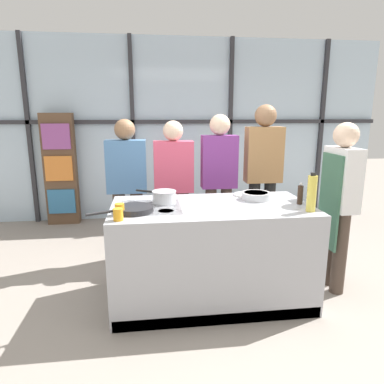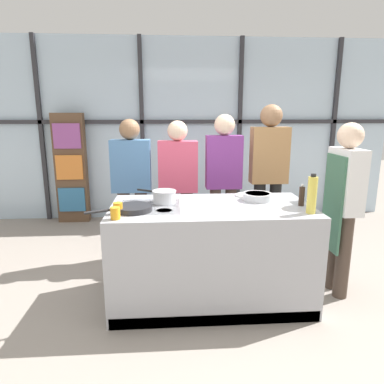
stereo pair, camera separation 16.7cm
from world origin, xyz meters
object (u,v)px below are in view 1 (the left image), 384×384
object	(u,v)px
spectator_far_left	(127,183)
pepper_grinder	(300,194)
juice_glass_near	(118,214)
juice_glass_far	(120,209)
chef	(339,198)
mixing_bowl	(256,196)
white_plate	(245,195)
spectator_center_right	(219,177)
spectator_center_left	(174,183)
spectator_far_right	(263,170)
frying_pan	(134,209)
saucepan	(164,196)
oil_bottle	(312,193)

from	to	relation	value
spectator_far_left	pepper_grinder	size ratio (longest dim) A/B	8.31
juice_glass_near	juice_glass_far	distance (m)	0.14
chef	mixing_bowl	world-z (taller)	chef
white_plate	mixing_bowl	bearing A→B (deg)	-73.21
juice_glass_near	spectator_center_right	bearing A→B (deg)	51.63
pepper_grinder	mixing_bowl	bearing A→B (deg)	147.85
pepper_grinder	juice_glass_near	bearing A→B (deg)	-169.61
spectator_center_left	spectator_far_right	size ratio (longest dim) A/B	0.90
spectator_far_right	mixing_bowl	bearing A→B (deg)	67.39
pepper_grinder	frying_pan	bearing A→B (deg)	-177.21
spectator_far_left	white_plate	distance (m)	1.34
saucepan	pepper_grinder	bearing A→B (deg)	-8.77
oil_bottle	mixing_bowl	bearing A→B (deg)	126.44
spectator_center_right	spectator_far_right	xyz separation A→B (m)	(0.52, 0.00, 0.07)
spectator_center_right	spectator_far_right	size ratio (longest dim) A/B	0.94
spectator_center_right	oil_bottle	bearing A→B (deg)	112.21
chef	spectator_center_right	bearing A→B (deg)	45.44
spectator_far_right	juice_glass_far	xyz separation A→B (m)	(-1.56, -1.16, -0.09)
chef	spectator_center_left	distance (m)	1.74
spectator_center_left	mixing_bowl	world-z (taller)	spectator_center_left
chef	pepper_grinder	world-z (taller)	chef
frying_pan	white_plate	bearing A→B (deg)	23.15
spectator_far_right	saucepan	xyz separation A→B (m)	(-1.19, -0.84, -0.08)
spectator_far_left	oil_bottle	bearing A→B (deg)	141.24
frying_pan	spectator_far_right	bearing A→B (deg)	36.99
spectator_center_right	pepper_grinder	bearing A→B (deg)	117.02
spectator_far_left	mixing_bowl	bearing A→B (deg)	146.68
spectator_far_left	frying_pan	size ratio (longest dim) A/B	3.10
spectator_far_left	frying_pan	bearing A→B (deg)	96.38
spectator_center_right	mixing_bowl	distance (m)	0.83
chef	spectator_far_right	distance (m)	1.03
white_plate	juice_glass_near	world-z (taller)	juice_glass_near
chef	juice_glass_near	world-z (taller)	chef
spectator_center_left	frying_pan	bearing A→B (deg)	69.80
frying_pan	juice_glass_far	bearing A→B (deg)	-145.69
chef	spectator_center_right	distance (m)	1.33
chef	juice_glass_far	size ratio (longest dim) A/B	17.13
spectator_center_right	frying_pan	world-z (taller)	spectator_center_right
chef	juice_glass_far	bearing A→B (deg)	96.77
spectator_center_right	juice_glass_far	bearing A→B (deg)	48.42
spectator_center_left	spectator_far_right	bearing A→B (deg)	-180.00
spectator_far_right	chef	bearing A→B (deg)	114.37
spectator_far_right	saucepan	size ratio (longest dim) A/B	4.90
frying_pan	juice_glass_far	world-z (taller)	juice_glass_far
pepper_grinder	spectator_center_left	bearing A→B (deg)	135.64
spectator_center_left	pepper_grinder	xyz separation A→B (m)	(1.04, -1.02, 0.08)
chef	white_plate	xyz separation A→B (m)	(-0.81, 0.29, -0.02)
spectator_center_left	juice_glass_far	xyz separation A→B (m)	(-0.51, -1.16, 0.04)
spectator_center_left	spectator_far_right	xyz separation A→B (m)	(1.05, -0.00, 0.12)
saucepan	spectator_center_left	bearing A→B (deg)	79.99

